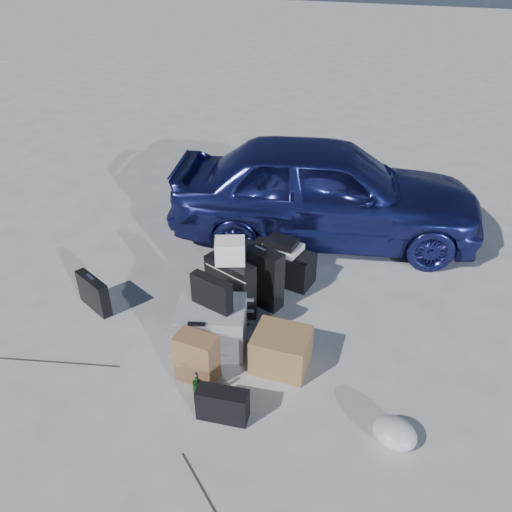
{
  "coord_description": "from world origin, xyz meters",
  "views": [
    {
      "loc": [
        1.58,
        -2.53,
        2.97
      ],
      "look_at": [
        0.1,
        0.85,
        0.65
      ],
      "focal_mm": 35.0,
      "sensor_mm": 36.0,
      "label": 1
    }
  ],
  "objects_px": {
    "briefcase": "(94,293)",
    "duffel_bag": "(281,265)",
    "pelican_case": "(212,326)",
    "suitcase_right": "(231,288)",
    "cardboard_box": "(281,350)",
    "car": "(325,190)",
    "green_bottle": "(198,388)",
    "suitcase_left": "(260,276)"
  },
  "relations": [
    {
      "from": "briefcase",
      "to": "duffel_bag",
      "type": "bearing_deg",
      "value": 60.06
    },
    {
      "from": "pelican_case",
      "to": "suitcase_right",
      "type": "bearing_deg",
      "value": 75.37
    },
    {
      "from": "suitcase_right",
      "to": "duffel_bag",
      "type": "height_order",
      "value": "suitcase_right"
    },
    {
      "from": "briefcase",
      "to": "pelican_case",
      "type": "bearing_deg",
      "value": 20.52
    },
    {
      "from": "briefcase",
      "to": "cardboard_box",
      "type": "distance_m",
      "value": 1.91
    },
    {
      "from": "briefcase",
      "to": "car",
      "type": "bearing_deg",
      "value": 75.98
    },
    {
      "from": "briefcase",
      "to": "suitcase_right",
      "type": "relative_size",
      "value": 0.75
    },
    {
      "from": "cardboard_box",
      "to": "green_bottle",
      "type": "distance_m",
      "value": 0.75
    },
    {
      "from": "duffel_bag",
      "to": "cardboard_box",
      "type": "bearing_deg",
      "value": -62.32
    },
    {
      "from": "car",
      "to": "briefcase",
      "type": "height_order",
      "value": "car"
    },
    {
      "from": "car",
      "to": "duffel_bag",
      "type": "height_order",
      "value": "car"
    },
    {
      "from": "duffel_bag",
      "to": "cardboard_box",
      "type": "relative_size",
      "value": 1.53
    },
    {
      "from": "green_bottle",
      "to": "suitcase_left",
      "type": "bearing_deg",
      "value": 92.74
    },
    {
      "from": "car",
      "to": "suitcase_left",
      "type": "distance_m",
      "value": 1.54
    },
    {
      "from": "car",
      "to": "cardboard_box",
      "type": "xyz_separation_m",
      "value": [
        0.34,
        -2.23,
        -0.43
      ]
    },
    {
      "from": "suitcase_left",
      "to": "cardboard_box",
      "type": "height_order",
      "value": "suitcase_left"
    },
    {
      "from": "pelican_case",
      "to": "cardboard_box",
      "type": "bearing_deg",
      "value": -20.12
    },
    {
      "from": "duffel_bag",
      "to": "car",
      "type": "bearing_deg",
      "value": 89.71
    },
    {
      "from": "pelican_case",
      "to": "suitcase_left",
      "type": "relative_size",
      "value": 0.95
    },
    {
      "from": "pelican_case",
      "to": "suitcase_left",
      "type": "xyz_separation_m",
      "value": [
        0.13,
        0.73,
        0.09
      ]
    },
    {
      "from": "duffel_bag",
      "to": "green_bottle",
      "type": "height_order",
      "value": "duffel_bag"
    },
    {
      "from": "suitcase_right",
      "to": "duffel_bag",
      "type": "relative_size",
      "value": 0.86
    },
    {
      "from": "pelican_case",
      "to": "briefcase",
      "type": "relative_size",
      "value": 1.3
    },
    {
      "from": "car",
      "to": "green_bottle",
      "type": "xyz_separation_m",
      "value": [
        -0.1,
        -2.85,
        -0.45
      ]
    },
    {
      "from": "suitcase_right",
      "to": "car",
      "type": "bearing_deg",
      "value": 96.26
    },
    {
      "from": "car",
      "to": "briefcase",
      "type": "distance_m",
      "value": 2.75
    },
    {
      "from": "pelican_case",
      "to": "suitcase_right",
      "type": "height_order",
      "value": "suitcase_right"
    },
    {
      "from": "duffel_bag",
      "to": "briefcase",
      "type": "bearing_deg",
      "value": -134.86
    },
    {
      "from": "car",
      "to": "green_bottle",
      "type": "distance_m",
      "value": 2.88
    },
    {
      "from": "duffel_bag",
      "to": "cardboard_box",
      "type": "xyz_separation_m",
      "value": [
        0.46,
        -1.18,
        -0.0
      ]
    },
    {
      "from": "suitcase_left",
      "to": "duffel_bag",
      "type": "relative_size",
      "value": 0.87
    },
    {
      "from": "pelican_case",
      "to": "suitcase_right",
      "type": "xyz_separation_m",
      "value": [
        -0.04,
        0.46,
        0.08
      ]
    },
    {
      "from": "suitcase_left",
      "to": "suitcase_right",
      "type": "xyz_separation_m",
      "value": [
        -0.18,
        -0.28,
        -0.01
      ]
    },
    {
      "from": "pelican_case",
      "to": "green_bottle",
      "type": "xyz_separation_m",
      "value": [
        0.2,
        -0.61,
        -0.06
      ]
    },
    {
      "from": "suitcase_right",
      "to": "suitcase_left",
      "type": "bearing_deg",
      "value": 74.14
    },
    {
      "from": "suitcase_right",
      "to": "cardboard_box",
      "type": "xyz_separation_m",
      "value": [
        0.68,
        -0.46,
        -0.12
      ]
    },
    {
      "from": "car",
      "to": "green_bottle",
      "type": "height_order",
      "value": "car"
    },
    {
      "from": "car",
      "to": "duffel_bag",
      "type": "xyz_separation_m",
      "value": [
        -0.12,
        -1.05,
        -0.42
      ]
    },
    {
      "from": "cardboard_box",
      "to": "briefcase",
      "type": "bearing_deg",
      "value": 179.53
    },
    {
      "from": "car",
      "to": "green_bottle",
      "type": "relative_size",
      "value": 12.3
    },
    {
      "from": "suitcase_left",
      "to": "pelican_case",
      "type": "bearing_deg",
      "value": -85.13
    },
    {
      "from": "pelican_case",
      "to": "briefcase",
      "type": "xyz_separation_m",
      "value": [
        -1.27,
        0.02,
        -0.04
      ]
    }
  ]
}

